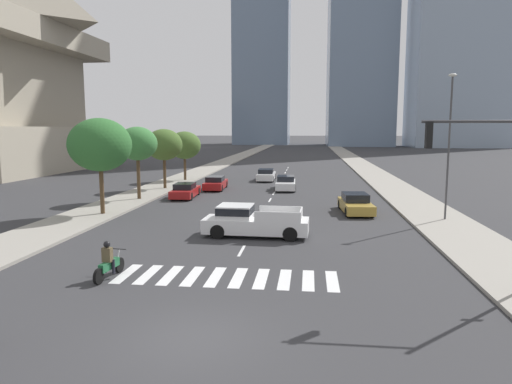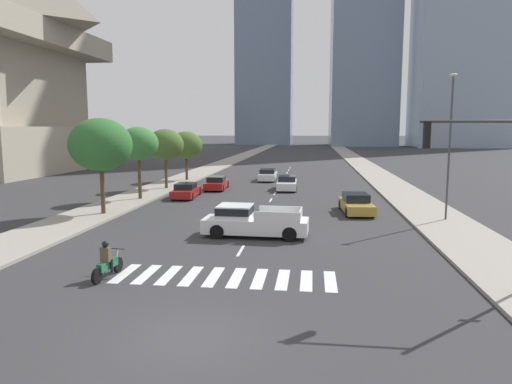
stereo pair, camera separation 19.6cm
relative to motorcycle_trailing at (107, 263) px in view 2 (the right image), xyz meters
The scene contains 19 objects.
ground_plane 6.56m from the motorcycle_trailing, 46.61° to the right, with size 800.00×800.00×0.00m, color #333335.
sidewalk_east 29.77m from the motorcycle_trailing, 58.03° to the left, with size 4.00×260.00×0.15m, color gray.
sidewalk_west 26.15m from the motorcycle_trailing, 105.04° to the left, with size 4.00×260.00×0.15m, color gray.
crosswalk_near 4.57m from the motorcycle_trailing, ahead, with size 8.55×2.49×0.01m.
lane_divider_center 28.97m from the motorcycle_trailing, 81.09° to the left, with size 0.14×50.00×0.01m.
motorcycle_trailing is the anchor object (origin of this frame).
pickup_truck 8.94m from the motorcycle_trailing, 59.46° to the left, with size 5.66×2.18×1.67m.
sedan_gold_0 18.96m from the motorcycle_trailing, 55.20° to the left, with size 2.20×4.83×1.32m.
sedan_white_1 35.03m from the motorcycle_trailing, 85.32° to the left, with size 1.92×4.72×1.31m.
sedan_red_2 26.69m from the motorcycle_trailing, 92.66° to the left, with size 1.93×4.65×1.27m.
sedan_red_3 21.35m from the motorcycle_trailing, 97.28° to the left, with size 1.96×4.77×1.24m.
sedan_white_4 27.74m from the motorcycle_trailing, 78.73° to the left, with size 1.97×4.63×1.32m.
traffic_signal_near 14.13m from the motorcycle_trailing, ahead, with size 3.82×0.28×6.21m.
street_lamp_east 21.19m from the motorcycle_trailing, 39.06° to the left, with size 0.50×0.24×8.86m.
street_tree_nearest 14.46m from the motorcycle_trailing, 115.59° to the left, with size 4.08×4.08×6.28m.
street_tree_second 20.51m from the motorcycle_trailing, 107.31° to the left, with size 3.14×3.14×5.75m.
street_tree_third 26.95m from the motorcycle_trailing, 102.96° to the left, with size 3.45×3.45×5.58m.
street_tree_fourth 34.00m from the motorcycle_trailing, 100.19° to the left, with size 3.54×3.54×5.32m.
office_tower_center_skyline 158.08m from the motorcycle_trailing, 80.80° to the left, with size 21.49×27.54×95.63m.
Camera 2 is at (3.30, -11.82, 5.71)m, focal length 32.65 mm.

